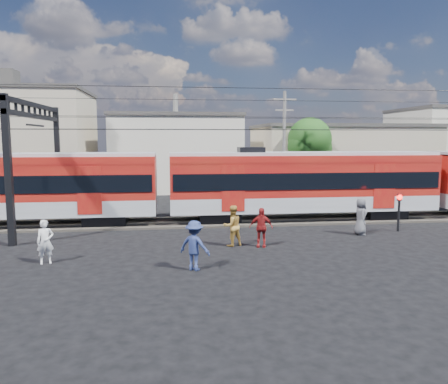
{
  "coord_description": "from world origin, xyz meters",
  "views": [
    {
      "loc": [
        -2.63,
        -17.53,
        4.99
      ],
      "look_at": [
        0.16,
        5.0,
        2.19
      ],
      "focal_mm": 35.0,
      "sensor_mm": 36.0,
      "label": 1
    }
  ],
  "objects_px": {
    "commuter_train": "(306,181)",
    "pedestrian_a": "(45,242)",
    "crossing_signal": "(399,205)",
    "pedestrian_c": "(195,245)"
  },
  "relations": [
    {
      "from": "commuter_train",
      "to": "pedestrian_a",
      "type": "relative_size",
      "value": 28.35
    },
    {
      "from": "commuter_train",
      "to": "crossing_signal",
      "type": "height_order",
      "value": "commuter_train"
    },
    {
      "from": "commuter_train",
      "to": "pedestrian_a",
      "type": "height_order",
      "value": "commuter_train"
    },
    {
      "from": "pedestrian_c",
      "to": "crossing_signal",
      "type": "distance_m",
      "value": 12.65
    },
    {
      "from": "pedestrian_a",
      "to": "pedestrian_c",
      "type": "relative_size",
      "value": 0.93
    },
    {
      "from": "commuter_train",
      "to": "pedestrian_c",
      "type": "xyz_separation_m",
      "value": [
        -7.31,
        -9.36,
        -1.45
      ]
    },
    {
      "from": "commuter_train",
      "to": "crossing_signal",
      "type": "xyz_separation_m",
      "value": [
        4.0,
        -3.72,
        -0.99
      ]
    },
    {
      "from": "pedestrian_c",
      "to": "commuter_train",
      "type": "bearing_deg",
      "value": -96.92
    },
    {
      "from": "crossing_signal",
      "to": "pedestrian_a",
      "type": "bearing_deg",
      "value": -166.81
    },
    {
      "from": "pedestrian_a",
      "to": "crossing_signal",
      "type": "height_order",
      "value": "crossing_signal"
    }
  ]
}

